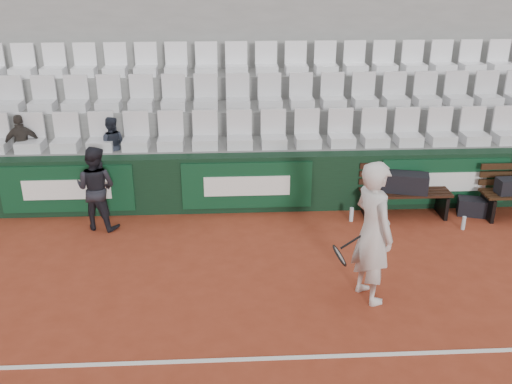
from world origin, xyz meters
The scene contains 19 objects.
ground centered at (0.00, 0.00, 0.00)m, with size 80.00×80.00×0.00m, color #983922.
court_baseline centered at (0.00, 0.00, 0.00)m, with size 18.00×0.06×0.01m, color white.
back_barrier centered at (0.07, 3.99, 0.50)m, with size 18.00×0.34×1.00m.
grandstand_tier_front centered at (0.00, 4.62, 0.50)m, with size 18.00×0.95×1.00m, color gray.
grandstand_tier_mid centered at (0.00, 5.58, 0.72)m, with size 18.00×0.95×1.45m, color gray.
grandstand_tier_back centered at (0.00, 6.53, 0.95)m, with size 18.00×0.95×1.90m, color gray.
grandstand_rear_wall centered at (0.00, 7.15, 2.20)m, with size 18.00×0.30×4.40m, color #969693.
seat_row_front centered at (0.00, 4.45, 1.31)m, with size 11.90×0.44×0.63m, color silver.
seat_row_mid centered at (0.00, 5.40, 1.77)m, with size 11.90×0.44×0.63m, color silver.
seat_row_back centered at (0.00, 6.35, 2.21)m, with size 11.90×0.44×0.63m, color white.
bench_left centered at (2.46, 3.59, 0.23)m, with size 1.50×0.56×0.45m, color black.
sports_bag_left centered at (2.44, 3.60, 0.61)m, with size 0.75×0.32×0.32m, color black.
sports_bag_ground centered at (3.65, 3.58, 0.15)m, with size 0.48×0.29×0.29m, color black.
water_bottle_near centered at (1.53, 3.43, 0.12)m, with size 0.07×0.07×0.24m, color silver.
water_bottle_far centered at (3.28, 3.03, 0.11)m, with size 0.06×0.06×0.23m, color #B1C2C9.
tennis_player centered at (1.27, 1.17, 0.94)m, with size 0.83×0.80×1.88m.
ball_kid centered at (-2.62, 3.43, 0.69)m, with size 0.67×0.52×1.38m, color black.
spectator_b centered at (-4.05, 4.50, 1.54)m, with size 0.63×0.26×1.07m, color #302B26.
spectator_c centered at (-2.53, 4.50, 1.51)m, with size 0.49×0.38×1.01m, color #1E222D.
Camera 1 is at (-0.53, -5.09, 4.17)m, focal length 40.00 mm.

